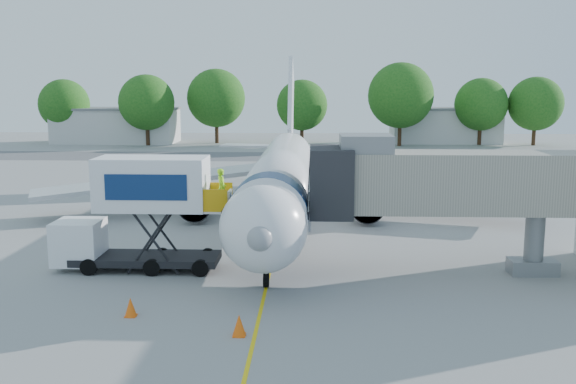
{
  "coord_description": "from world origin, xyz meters",
  "views": [
    {
      "loc": [
        2.07,
        -36.84,
        8.94
      ],
      "look_at": [
        0.71,
        -3.02,
        3.2
      ],
      "focal_mm": 40.0,
      "sensor_mm": 36.0,
      "label": 1
    }
  ],
  "objects_px": {
    "catering_hiloader": "(140,214)",
    "ground_tug": "(370,365)",
    "jet_bridge": "(440,183)",
    "aircraft": "(281,177)"
  },
  "relations": [
    {
      "from": "aircraft",
      "to": "catering_hiloader",
      "type": "height_order",
      "value": "aircraft"
    },
    {
      "from": "aircraft",
      "to": "catering_hiloader",
      "type": "relative_size",
      "value": 4.44
    },
    {
      "from": "catering_hiloader",
      "to": "ground_tug",
      "type": "height_order",
      "value": "catering_hiloader"
    },
    {
      "from": "catering_hiloader",
      "to": "ground_tug",
      "type": "relative_size",
      "value": 2.05
    },
    {
      "from": "jet_bridge",
      "to": "catering_hiloader",
      "type": "height_order",
      "value": "jet_bridge"
    },
    {
      "from": "aircraft",
      "to": "jet_bridge",
      "type": "height_order",
      "value": "aircraft"
    },
    {
      "from": "aircraft",
      "to": "ground_tug",
      "type": "bearing_deg",
      "value": -80.74
    },
    {
      "from": "catering_hiloader",
      "to": "ground_tug",
      "type": "xyz_separation_m",
      "value": [
        10.04,
        -12.06,
        -1.99
      ]
    },
    {
      "from": "jet_bridge",
      "to": "ground_tug",
      "type": "relative_size",
      "value": 3.36
    },
    {
      "from": "ground_tug",
      "to": "jet_bridge",
      "type": "bearing_deg",
      "value": 46.27
    }
  ]
}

